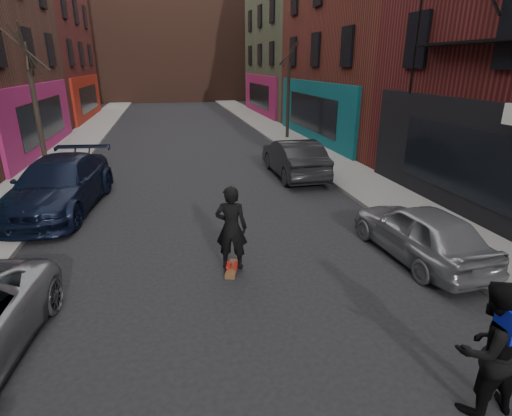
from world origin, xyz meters
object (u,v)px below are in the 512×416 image
skateboard (232,269)px  pedestrian (488,349)px  parked_left_end (59,185)px  parked_right_end (294,158)px  parked_right_far (421,232)px  tree_left_far (33,92)px  tree_right_far (289,80)px  skateboarder (231,228)px

skateboard → pedestrian: (2.63, -4.51, 0.92)m
parked_left_end → parked_right_end: bearing=22.6°
parked_right_far → skateboard: 4.56m
tree_left_far → tree_right_far: (12.40, 6.00, 0.15)m
parked_left_end → skateboarder: skateboarder is taller
tree_right_far → parked_left_end: 15.48m
parked_right_far → parked_right_end: size_ratio=0.85×
tree_right_far → parked_right_end: (-2.27, -8.45, -2.76)m
skateboard → pedestrian: size_ratio=0.41×
tree_left_far → tree_right_far: tree_right_far is taller
tree_left_far → skateboarder: (6.29, -9.98, -2.32)m
tree_left_far → skateboarder: size_ratio=3.38×
skateboard → pedestrian: bearing=-42.2°
tree_left_far → pedestrian: (8.93, -14.50, -2.41)m
parked_right_far → pedestrian: 4.61m
parked_left_end → skateboarder: (4.69, -5.22, 0.24)m
skateboard → skateboarder: bearing=-162.5°
tree_right_far → skateboard: (-6.11, -15.98, -3.48)m
parked_right_far → skateboard: parked_right_far is taller
parked_left_end → pedestrian: bearing=-45.6°
tree_left_far → parked_right_far: bearing=-43.6°
tree_right_far → skateboarder: (-6.11, -15.98, -2.47)m
skateboard → parked_left_end: bearing=149.5°
tree_left_far → parked_right_far: size_ratio=1.64×
tree_right_far → skateboard: tree_right_far is taller
parked_right_end → skateboard: parked_right_end is taller
tree_right_far → skateboarder: 17.29m
parked_left_end → tree_left_far: bearing=116.0°
tree_left_far → parked_left_end: 5.64m
parked_left_end → skateboard: 7.06m
pedestrian → parked_right_far: bearing=-114.8°
tree_right_far → pedestrian: (-3.47, -20.50, -2.56)m
tree_left_far → tree_right_far: 13.78m
pedestrian → parked_left_end: bearing=-53.8°
tree_left_far → parked_right_end: 10.75m
parked_right_far → skateboard: size_ratio=4.95×
tree_left_far → skateboard: (6.29, -9.98, -3.33)m
tree_left_far → skateboard: bearing=-57.8°
tree_right_far → parked_left_end: tree_right_far is taller
skateboard → parked_right_end: bearing=80.5°
pedestrian → tree_left_far: bearing=-59.1°
tree_left_far → pedestrian: 17.19m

